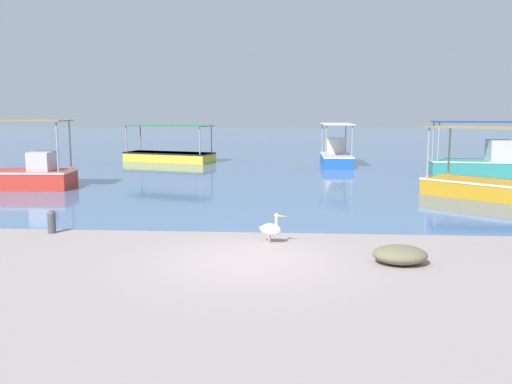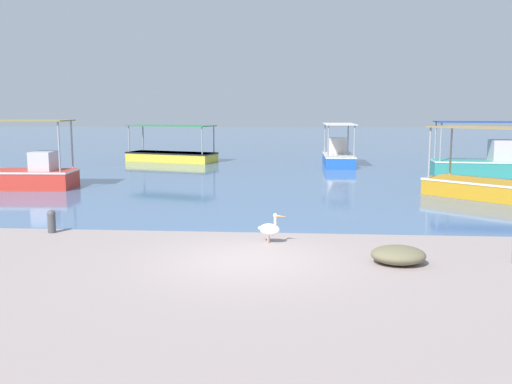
{
  "view_description": "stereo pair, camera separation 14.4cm",
  "coord_description": "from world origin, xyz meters",
  "views": [
    {
      "loc": [
        1.07,
        -12.77,
        3.49
      ],
      "look_at": [
        -0.21,
        5.32,
        0.82
      ],
      "focal_mm": 40.0,
      "sensor_mm": 36.0,
      "label": 1
    },
    {
      "loc": [
        1.21,
        -12.76,
        3.49
      ],
      "look_at": [
        -0.21,
        5.32,
        0.82
      ],
      "focal_mm": 40.0,
      "sensor_mm": 36.0,
      "label": 2
    }
  ],
  "objects": [
    {
      "name": "fishing_boat_far_right",
      "position": [
        -7.25,
        24.02,
        0.49
      ],
      "size": [
        6.23,
        3.62,
        2.38
      ],
      "color": "gold",
      "rests_on": "harbor_water"
    },
    {
      "name": "fishing_boat_center",
      "position": [
        10.61,
        17.39,
        0.7
      ],
      "size": [
        4.92,
        2.37,
        2.82
      ],
      "color": "teal",
      "rests_on": "harbor_water"
    },
    {
      "name": "pelican",
      "position": [
        0.43,
        1.77,
        0.38
      ],
      "size": [
        0.79,
        0.44,
        0.8
      ],
      "color": "#E0997A",
      "rests_on": "ground"
    },
    {
      "name": "fishing_boat_near_right",
      "position": [
        -10.89,
        11.21,
        0.65
      ],
      "size": [
        4.65,
        2.12,
        2.98
      ],
      "color": "red",
      "rests_on": "harbor_water"
    },
    {
      "name": "ground",
      "position": [
        0.0,
        0.0,
        0.0
      ],
      "size": [
        120.0,
        120.0,
        0.0
      ],
      "primitive_type": "plane",
      "color": "gray"
    },
    {
      "name": "net_pile",
      "position": [
        3.44,
        -0.02,
        0.21
      ],
      "size": [
        1.23,
        1.05,
        0.41
      ],
      "primitive_type": "ellipsoid",
      "color": "#6C664A",
      "rests_on": "ground"
    },
    {
      "name": "mooring_bollard",
      "position": [
        -5.79,
        2.53,
        0.35
      ],
      "size": [
        0.24,
        0.24,
        0.66
      ],
      "color": "#47474C",
      "rests_on": "ground"
    },
    {
      "name": "fishing_boat_near_left",
      "position": [
        3.51,
        22.44,
        0.61
      ],
      "size": [
        1.86,
        4.68,
        2.56
      ],
      "color": "blue",
      "rests_on": "harbor_water"
    },
    {
      "name": "harbor_water",
      "position": [
        0.0,
        48.0,
        0.0
      ],
      "size": [
        110.0,
        90.0,
        0.0
      ],
      "primitive_type": "cube",
      "color": "#4C6E9B",
      "rests_on": "ground"
    }
  ]
}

